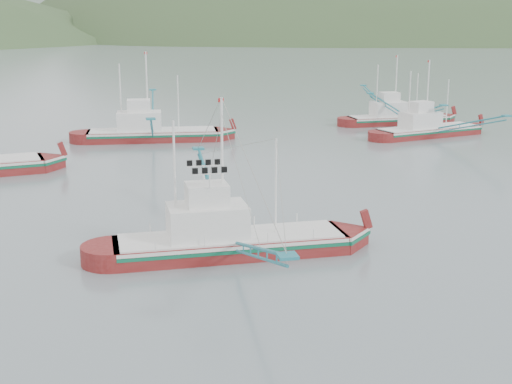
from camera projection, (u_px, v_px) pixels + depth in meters
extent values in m
plane|color=slate|center=(278.00, 267.00, 42.78)|extent=(1200.00, 1200.00, 0.00)
cube|color=maroon|center=(231.00, 251.00, 45.08)|extent=(14.66, 4.02, 1.95)
cube|color=silver|center=(231.00, 239.00, 44.88)|extent=(14.37, 4.10, 0.21)
cube|color=#0D5C3E|center=(231.00, 242.00, 44.94)|extent=(14.37, 4.12, 0.21)
cube|color=silver|center=(231.00, 236.00, 44.83)|extent=(13.93, 3.82, 0.12)
cube|color=silver|center=(207.00, 222.00, 44.26)|extent=(4.90, 3.16, 2.15)
cube|color=silver|center=(207.00, 194.00, 43.83)|extent=(2.55, 2.17, 1.37)
cylinder|color=white|center=(222.00, 169.00, 43.66)|extent=(0.16, 0.16, 8.78)
cylinder|color=white|center=(175.00, 182.00, 43.18)|extent=(0.14, 0.14, 7.46)
cylinder|color=white|center=(276.00, 187.00, 44.73)|extent=(0.12, 0.12, 6.14)
cube|color=maroon|center=(428.00, 135.00, 88.23)|extent=(14.23, 6.91, 1.83)
cube|color=silver|center=(429.00, 129.00, 88.04)|extent=(13.98, 6.92, 0.20)
cube|color=#0D5C3E|center=(428.00, 130.00, 88.10)|extent=(13.98, 6.94, 0.20)
cube|color=silver|center=(429.00, 127.00, 88.00)|extent=(13.52, 6.57, 0.11)
cube|color=silver|center=(420.00, 120.00, 87.16)|extent=(5.16, 3.96, 2.02)
cube|color=silver|center=(421.00, 107.00, 86.76)|extent=(2.80, 2.54, 1.28)
cylinder|color=white|center=(428.00, 94.00, 86.80)|extent=(0.15, 0.15, 8.25)
cylinder|color=white|center=(409.00, 101.00, 85.75)|extent=(0.13, 0.13, 7.01)
cylinder|color=white|center=(447.00, 103.00, 88.50)|extent=(0.11, 0.11, 5.77)
cube|color=maroon|center=(153.00, 139.00, 85.19)|extent=(15.77, 5.45, 2.06)
cube|color=silver|center=(153.00, 132.00, 84.97)|extent=(15.47, 5.50, 0.23)
cube|color=#0D5C3E|center=(153.00, 134.00, 85.03)|extent=(15.47, 5.52, 0.23)
cube|color=silver|center=(153.00, 130.00, 84.92)|extent=(14.98, 5.18, 0.12)
cube|color=silver|center=(139.00, 121.00, 84.46)|extent=(5.42, 3.73, 2.27)
cube|color=silver|center=(139.00, 106.00, 84.00)|extent=(2.87, 2.49, 1.44)
cylinder|color=white|center=(147.00, 91.00, 83.73)|extent=(0.17, 0.17, 9.28)
cylinder|color=white|center=(121.00, 98.00, 83.51)|extent=(0.14, 0.14, 7.89)
cylinder|color=white|center=(178.00, 103.00, 84.54)|extent=(0.12, 0.12, 6.50)
cube|color=maroon|center=(397.00, 123.00, 97.97)|extent=(13.85, 4.06, 1.83)
cube|color=silver|center=(398.00, 117.00, 97.78)|extent=(13.58, 4.13, 0.20)
cube|color=#0D5C3E|center=(398.00, 119.00, 97.84)|extent=(13.58, 4.15, 0.20)
cube|color=silver|center=(398.00, 116.00, 97.74)|extent=(13.16, 3.86, 0.11)
cube|color=silver|center=(389.00, 109.00, 97.18)|extent=(4.67, 3.06, 2.02)
cube|color=silver|center=(389.00, 97.00, 96.77)|extent=(2.44, 2.08, 1.28)
cylinder|color=white|center=(396.00, 86.00, 96.63)|extent=(0.15, 0.15, 8.25)
cylinder|color=white|center=(377.00, 91.00, 96.13)|extent=(0.13, 0.13, 7.01)
cylinder|color=white|center=(417.00, 94.00, 97.70)|extent=(0.11, 0.11, 5.77)
ellipsoid|color=#324B26|center=(457.00, 35.00, 500.48)|extent=(684.00, 432.00, 306.00)
ellipsoid|color=slate|center=(144.00, 32.00, 579.12)|extent=(960.00, 400.00, 240.00)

